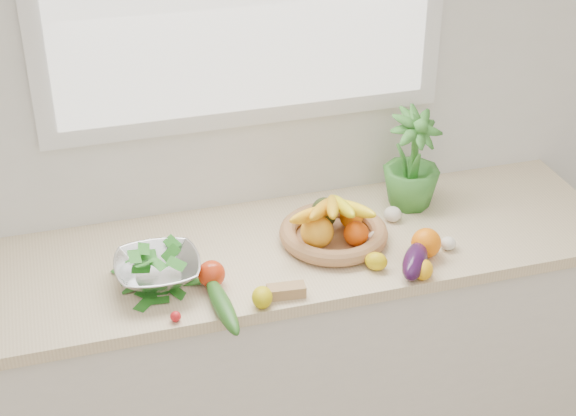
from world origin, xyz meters
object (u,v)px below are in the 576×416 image
object	(u,v)px
potted_herb	(412,160)
fruit_basket	(333,227)
apple	(212,274)
eggplant	(415,261)
cucumber	(222,305)
colander_with_spinach	(157,266)

from	to	relation	value
potted_herb	fruit_basket	world-z (taller)	potted_herb
apple	eggplant	world-z (taller)	apple
cucumber	fruit_basket	world-z (taller)	fruit_basket
apple	fruit_basket	bearing A→B (deg)	17.09
eggplant	fruit_basket	world-z (taller)	fruit_basket
cucumber	apple	bearing A→B (deg)	90.55
apple	cucumber	xyz separation A→B (m)	(0.00, -0.14, -0.01)
fruit_basket	cucumber	bearing A→B (deg)	-147.41
cucumber	fruit_basket	distance (m)	0.49
cucumber	potted_herb	world-z (taller)	potted_herb
apple	eggplant	bearing A→B (deg)	-9.41
apple	eggplant	distance (m)	0.61
cucumber	fruit_basket	xyz separation A→B (m)	(0.41, 0.27, 0.03)
potted_herb	colander_with_spinach	bearing A→B (deg)	-165.80
cucumber	colander_with_spinach	xyz separation A→B (m)	(-0.15, 0.19, 0.04)
apple	cucumber	distance (m)	0.14
apple	fruit_basket	size ratio (longest dim) A/B	0.19
potted_herb	eggplant	bearing A→B (deg)	-110.59
eggplant	colander_with_spinach	world-z (taller)	colander_with_spinach
cucumber	potted_herb	bearing A→B (deg)	29.21
colander_with_spinach	cucumber	bearing A→B (deg)	-51.31
potted_herb	colander_with_spinach	size ratio (longest dim) A/B	1.31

